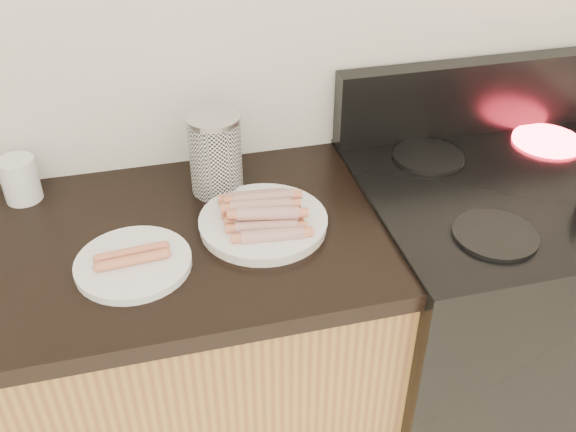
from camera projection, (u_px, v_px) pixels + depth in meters
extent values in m
cube|color=silver|center=(164.00, 4.00, 1.41)|extent=(4.00, 0.04, 2.60)
cube|color=black|center=(489.00, 323.00, 1.80)|extent=(0.76, 0.65, 0.90)
cube|color=black|center=(523.00, 186.00, 1.53)|extent=(0.76, 0.65, 0.01)
cube|color=black|center=(474.00, 97.00, 1.70)|extent=(0.76, 0.06, 0.20)
cylinder|color=black|center=(495.00, 235.00, 1.36)|extent=(0.18, 0.18, 0.01)
cylinder|color=black|center=(428.00, 156.00, 1.63)|extent=(0.18, 0.18, 0.01)
cylinder|color=#FF1E2D|center=(547.00, 141.00, 1.70)|extent=(0.18, 0.18, 0.01)
cylinder|color=white|center=(263.00, 224.00, 1.40)|extent=(0.29, 0.29, 0.02)
cylinder|color=white|center=(133.00, 263.00, 1.29)|extent=(0.24, 0.24, 0.02)
cylinder|color=maroon|center=(271.00, 236.00, 1.33)|extent=(0.13, 0.05, 0.03)
cylinder|color=maroon|center=(268.00, 227.00, 1.35)|extent=(0.13, 0.05, 0.03)
cylinder|color=maroon|center=(265.00, 219.00, 1.38)|extent=(0.13, 0.05, 0.03)
cylinder|color=maroon|center=(262.00, 211.00, 1.40)|extent=(0.13, 0.05, 0.03)
cylinder|color=maroon|center=(259.00, 204.00, 1.42)|extent=(0.13, 0.05, 0.03)
cylinder|color=maroon|center=(256.00, 196.00, 1.45)|extent=(0.13, 0.05, 0.03)
cylinder|color=maroon|center=(266.00, 214.00, 1.35)|extent=(0.13, 0.05, 0.03)
cylinder|color=maroon|center=(263.00, 206.00, 1.38)|extent=(0.13, 0.05, 0.03)
cylinder|color=maroon|center=(260.00, 198.00, 1.40)|extent=(0.13, 0.05, 0.03)
cylinder|color=#B7663D|center=(132.00, 260.00, 1.27)|extent=(0.13, 0.03, 0.02)
cylinder|color=#B7663D|center=(132.00, 252.00, 1.29)|extent=(0.13, 0.03, 0.02)
cylinder|color=white|center=(216.00, 156.00, 1.48)|extent=(0.12, 0.12, 0.18)
cylinder|color=silver|center=(213.00, 118.00, 1.42)|extent=(0.13, 0.13, 0.01)
cylinder|color=silver|center=(20.00, 179.00, 1.47)|extent=(0.10, 0.10, 0.10)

